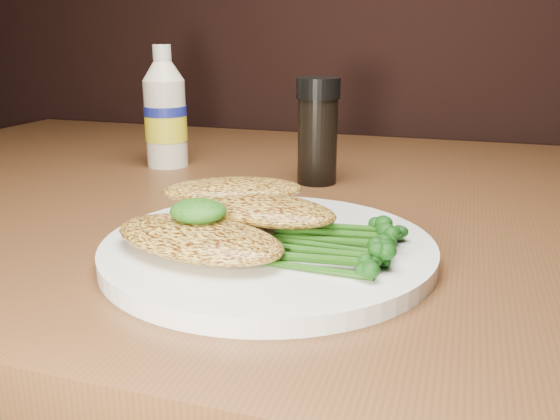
% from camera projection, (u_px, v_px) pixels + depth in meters
% --- Properties ---
extents(plate, '(0.27, 0.27, 0.01)m').
position_uv_depth(plate, '(268.00, 249.00, 0.47)').
color(plate, white).
rests_on(plate, dining_table).
extents(chicken_front, '(0.16, 0.11, 0.02)m').
position_uv_depth(chicken_front, '(198.00, 238.00, 0.44)').
color(chicken_front, gold).
rests_on(chicken_front, plate).
extents(chicken_mid, '(0.15, 0.10, 0.02)m').
position_uv_depth(chicken_mid, '(257.00, 208.00, 0.49)').
color(chicken_mid, gold).
rests_on(chicken_mid, plate).
extents(chicken_back, '(0.14, 0.11, 0.02)m').
position_uv_depth(chicken_back, '(233.00, 190.00, 0.52)').
color(chicken_back, gold).
rests_on(chicken_back, plate).
extents(pesto_front, '(0.06, 0.05, 0.02)m').
position_uv_depth(pesto_front, '(198.00, 211.00, 0.45)').
color(pesto_front, black).
rests_on(pesto_front, chicken_front).
extents(broccolini_bundle, '(0.14, 0.11, 0.02)m').
position_uv_depth(broccolini_bundle, '(327.00, 239.00, 0.45)').
color(broccolini_bundle, '#1E4D10').
rests_on(broccolini_bundle, plate).
extents(mayo_bottle, '(0.08, 0.08, 0.16)m').
position_uv_depth(mayo_bottle, '(165.00, 107.00, 0.78)').
color(mayo_bottle, '#EDE2C9').
rests_on(mayo_bottle, dining_table).
extents(pepper_grinder, '(0.07, 0.07, 0.13)m').
position_uv_depth(pepper_grinder, '(318.00, 131.00, 0.69)').
color(pepper_grinder, black).
rests_on(pepper_grinder, dining_table).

